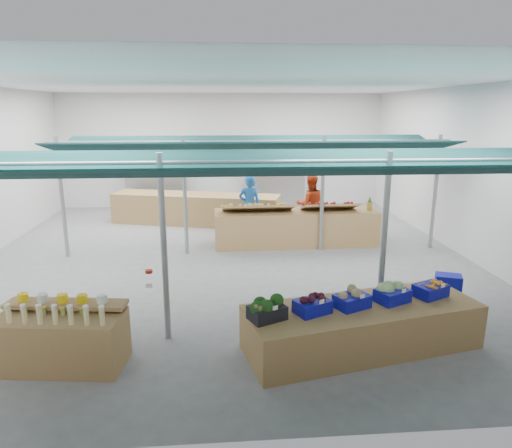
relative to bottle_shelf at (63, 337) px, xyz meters
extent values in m
plane|color=slate|center=(2.42, 4.69, -0.43)|extent=(13.00, 13.00, 0.00)
plane|color=silver|center=(2.42, 4.69, 3.77)|extent=(13.00, 13.00, 0.00)
plane|color=silver|center=(2.42, 11.19, 1.67)|extent=(12.00, 0.00, 12.00)
plane|color=silver|center=(8.42, 4.69, 1.67)|extent=(0.00, 13.00, 13.00)
cylinder|color=gray|center=(-1.58, 5.19, 1.07)|extent=(0.10, 0.10, 3.00)
cylinder|color=gray|center=(1.42, 0.69, 1.07)|extent=(0.10, 0.10, 3.00)
cylinder|color=gray|center=(1.42, 5.19, 1.07)|extent=(0.10, 0.10, 3.00)
cylinder|color=gray|center=(4.92, 0.69, 1.07)|extent=(0.10, 0.10, 3.00)
cylinder|color=gray|center=(4.92, 5.19, 1.07)|extent=(0.10, 0.10, 3.00)
cylinder|color=gray|center=(7.92, 5.19, 1.07)|extent=(0.10, 0.10, 3.00)
cylinder|color=gray|center=(3.17, 0.69, 2.42)|extent=(10.00, 0.06, 0.06)
cylinder|color=gray|center=(3.17, 5.19, 2.42)|extent=(10.00, 0.06, 0.06)
cube|color=black|center=(3.17, 0.04, 2.35)|extent=(9.50, 1.28, 0.30)
cube|color=black|center=(3.17, 1.34, 2.35)|extent=(9.50, 1.28, 0.30)
cube|color=black|center=(3.17, 4.54, 2.35)|extent=(9.50, 1.28, 0.30)
cube|color=black|center=(3.17, 5.84, 2.35)|extent=(9.50, 1.28, 0.30)
cube|color=#B23F33|center=(-0.08, 10.69, 0.57)|extent=(2.00, 0.50, 2.00)
cube|color=#B23F33|center=(4.42, 10.69, 0.57)|extent=(2.00, 0.50, 2.00)
cube|color=olive|center=(0.00, -0.04, -0.04)|extent=(1.85, 1.00, 0.78)
cube|color=#997247|center=(0.03, 0.20, 0.43)|extent=(1.79, 0.56, 0.06)
cube|color=olive|center=(4.46, 0.14, -0.08)|extent=(3.79, 1.97, 0.70)
cube|color=olive|center=(4.35, 5.78, 0.04)|extent=(4.43, 1.10, 0.95)
cube|color=olive|center=(1.50, 8.37, 0.06)|extent=(5.49, 2.46, 0.97)
cube|color=#0D1195|center=(6.62, 1.68, -0.15)|extent=(0.56, 0.48, 0.56)
imported|color=blue|center=(3.15, 6.88, 0.45)|extent=(0.65, 0.43, 1.77)
imported|color=#BB3817|center=(4.95, 6.88, 0.45)|extent=(0.87, 0.68, 1.77)
cube|color=black|center=(2.94, -0.20, 0.37)|extent=(0.60, 0.53, 0.20)
cube|color=white|center=(3.03, -0.40, 0.53)|extent=(0.08, 0.04, 0.06)
cube|color=#0D1195|center=(3.63, -0.05, 0.37)|extent=(0.60, 0.53, 0.20)
cube|color=white|center=(3.72, -0.24, 0.53)|extent=(0.08, 0.04, 0.06)
cube|color=#0D1195|center=(4.26, 0.10, 0.37)|extent=(0.60, 0.53, 0.20)
cube|color=white|center=(4.36, -0.10, 0.53)|extent=(0.08, 0.04, 0.06)
cube|color=#0D1195|center=(4.95, 0.25, 0.37)|extent=(0.60, 0.53, 0.20)
cube|color=white|center=(5.04, 0.05, 0.53)|extent=(0.08, 0.04, 0.06)
cube|color=#0D1195|center=(5.63, 0.41, 0.37)|extent=(0.60, 0.53, 0.20)
cube|color=white|center=(5.73, 0.21, 0.53)|extent=(0.08, 0.04, 0.06)
sphere|color=brown|center=(2.82, -0.35, 0.51)|extent=(0.09, 0.09, 0.09)
sphere|color=brown|center=(2.77, -0.37, 0.55)|extent=(0.06, 0.06, 0.06)
cylinder|color=#AF210B|center=(1.14, 0.83, 0.67)|extent=(0.12, 0.12, 0.05)
cube|color=white|center=(1.14, 0.77, 0.45)|extent=(0.10, 0.01, 0.07)
cube|color=#997247|center=(3.30, 5.67, 0.64)|extent=(1.91, 0.72, 0.26)
cube|color=#997247|center=(5.25, 5.69, 0.64)|extent=(1.51, 0.71, 0.26)
cylinder|color=#8C6019|center=(6.35, 5.70, 0.63)|extent=(0.14, 0.14, 0.22)
cone|color=#26661E|center=(6.35, 5.70, 0.82)|extent=(0.12, 0.12, 0.18)
camera|label=1|loc=(2.31, -6.17, 3.19)|focal=32.00mm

